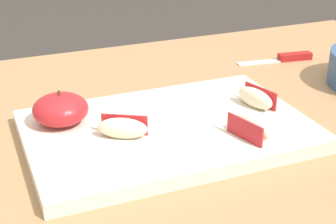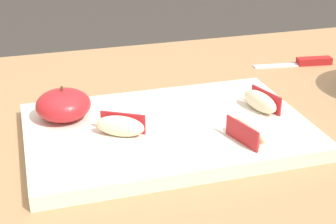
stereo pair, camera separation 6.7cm
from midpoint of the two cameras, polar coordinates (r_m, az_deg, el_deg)
The scene contains 7 objects.
dining_table at distance 0.85m, azimuth 1.53°, elevation -8.49°, with size 1.30×0.80×0.78m.
cutting_board at distance 0.75m, azimuth 2.55°, elevation -2.13°, with size 0.41×0.27×0.02m.
apple_half_skin_up at distance 0.77m, azimuth -9.05°, elevation 0.73°, with size 0.08×0.08×0.05m.
apple_wedge_left at distance 0.71m, azimuth 11.55°, elevation -2.13°, with size 0.04×0.07×0.03m.
apple_wedge_back at distance 0.81m, azimuth 12.54°, elevation 1.10°, with size 0.04×0.07×0.03m.
apple_wedge_near_knife at distance 0.71m, azimuth -2.59°, elevation -1.59°, with size 0.07×0.05×0.03m.
paring_knife at distance 1.09m, azimuth 16.90°, elevation 5.29°, with size 0.16×0.04×0.01m.
Camera 2 is at (-0.19, -0.68, 1.13)m, focal length 55.20 mm.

